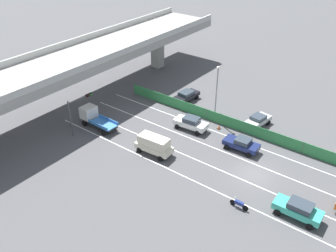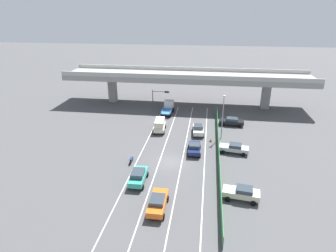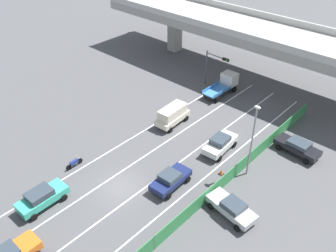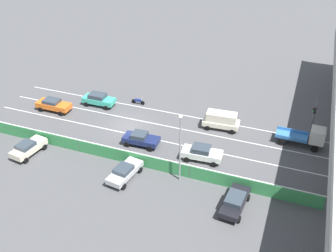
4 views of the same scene
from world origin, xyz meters
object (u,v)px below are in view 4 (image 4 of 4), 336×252
(motorcycle, at_px, (138,101))
(street_lamp, at_px, (180,143))
(car_taxi_orange, at_px, (53,105))
(flatbed_truck_blue, at_px, (309,137))
(traffic_light, at_px, (315,112))
(car_van_cream, at_px, (221,120))
(parked_sedan_dark, at_px, (235,201))
(traffic_cone, at_px, (170,164))
(car_sedan_navy, at_px, (141,139))
(car_hatchback_white, at_px, (202,153))
(car_taxi_teal, at_px, (99,99))
(parked_wagon_silver, at_px, (125,172))
(parked_sedan_cream, at_px, (28,148))

(motorcycle, height_order, street_lamp, street_lamp)
(car_taxi_orange, bearing_deg, flatbed_truck_blue, 95.99)
(motorcycle, bearing_deg, traffic_light, 89.59)
(car_van_cream, height_order, traffic_light, traffic_light)
(parked_sedan_dark, bearing_deg, traffic_cone, -116.12)
(car_sedan_navy, xyz_separation_m, traffic_cone, (2.54, 4.54, -0.61))
(car_hatchback_white, xyz_separation_m, car_taxi_teal, (-6.96, -16.81, 0.01))
(car_taxi_orange, distance_m, traffic_light, 33.24)
(car_hatchback_white, relative_size, street_lamp, 0.59)
(parked_wagon_silver, bearing_deg, parked_sedan_dark, 88.42)
(parked_sedan_dark, height_order, traffic_cone, parked_sedan_dark)
(traffic_light, relative_size, street_lamp, 0.63)
(car_hatchback_white, distance_m, car_sedan_navy, 7.48)
(car_sedan_navy, bearing_deg, street_lamp, 55.47)
(parked_wagon_silver, bearing_deg, car_sedan_navy, -171.57)
(parked_sedan_dark, bearing_deg, car_van_cream, -160.59)
(traffic_cone, bearing_deg, parked_wagon_silver, -45.15)
(motorcycle, height_order, parked_sedan_dark, parked_sedan_dark)
(car_hatchback_white, bearing_deg, parked_sedan_dark, 39.31)
(car_sedan_navy, bearing_deg, parked_sedan_dark, 62.73)
(car_hatchback_white, height_order, flatbed_truck_blue, flatbed_truck_blue)
(car_van_cream, bearing_deg, parked_wagon_silver, -28.25)
(traffic_light, bearing_deg, car_sedan_navy, -64.52)
(motorcycle, distance_m, parked_sedan_dark, 22.93)
(parked_sedan_cream, xyz_separation_m, street_lamp, (-1.85, 17.39, 3.74))
(car_sedan_navy, bearing_deg, traffic_cone, 60.76)
(car_sedan_navy, bearing_deg, traffic_light, 115.48)
(parked_sedan_cream, xyz_separation_m, traffic_cone, (-3.64, 15.63, -0.64))
(car_taxi_teal, xyz_separation_m, parked_sedan_cream, (12.87, -1.76, -0.05))
(car_taxi_orange, bearing_deg, car_van_cream, 99.11)
(flatbed_truck_blue, xyz_separation_m, parked_sedan_cream, (12.86, -29.36, -0.35))
(car_hatchback_white, xyz_separation_m, parked_sedan_dark, (6.20, 5.08, -0.08))
(car_van_cream, height_order, motorcycle, car_van_cream)
(car_taxi_teal, distance_m, parked_sedan_dark, 25.54)
(car_taxi_teal, bearing_deg, car_van_cream, 90.42)
(car_taxi_teal, height_order, flatbed_truck_blue, flatbed_truck_blue)
(car_van_cream, xyz_separation_m, traffic_cone, (9.36, -3.34, -0.98))
(motorcycle, distance_m, street_lamp, 17.57)
(car_taxi_teal, bearing_deg, car_taxi_orange, -55.31)
(car_sedan_navy, distance_m, flatbed_truck_blue, 19.45)
(parked_wagon_silver, height_order, traffic_cone, parked_wagon_silver)
(traffic_cone, bearing_deg, flatbed_truck_blue, 123.89)
(car_taxi_teal, relative_size, parked_sedan_dark, 0.94)
(traffic_light, bearing_deg, car_van_cream, -79.49)
(motorcycle, bearing_deg, flatbed_truck_blue, 84.34)
(motorcycle, relative_size, parked_sedan_cream, 0.44)
(car_sedan_navy, height_order, parked_sedan_dark, car_sedan_navy)
(parked_sedan_cream, bearing_deg, street_lamp, 96.06)
(car_taxi_teal, xyz_separation_m, traffic_light, (-2.08, 27.73, 2.57))
(car_taxi_orange, xyz_separation_m, parked_wagon_silver, (9.42, 15.19, -0.06))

